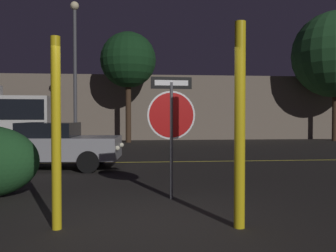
{
  "coord_description": "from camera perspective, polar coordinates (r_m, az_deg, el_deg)",
  "views": [
    {
      "loc": [
        -0.16,
        -5.36,
        1.56
      ],
      "look_at": [
        0.81,
        4.74,
        1.28
      ],
      "focal_mm": 40.0,
      "sensor_mm": 36.0,
      "label": 1
    }
  ],
  "objects": [
    {
      "name": "stop_sign",
      "position": [
        6.95,
        0.52,
        1.63
      ],
      "size": [
        0.9,
        0.08,
        2.28
      ],
      "rotation": [
        0.0,
        0.0,
        0.07
      ],
      "color": "#4C4C51",
      "rests_on": "ground_plane"
    },
    {
      "name": "yellow_pole_right",
      "position": [
        5.25,
        10.88,
        0.1
      ],
      "size": [
        0.15,
        0.15,
        2.85
      ],
      "primitive_type": "cylinder",
      "color": "yellow",
      "rests_on": "ground_plane"
    },
    {
      "name": "tree_2",
      "position": [
        21.99,
        -6.09,
        9.91
      ],
      "size": [
        3.2,
        3.2,
        6.37
      ],
      "color": "#422D1E",
      "rests_on": "ground_plane"
    },
    {
      "name": "tree_1",
      "position": [
        25.45,
        24.17,
        9.9
      ],
      "size": [
        5.26,
        5.26,
        7.93
      ],
      "color": "#422D1E",
      "rests_on": "ground_plane"
    },
    {
      "name": "passing_car_2",
      "position": [
        11.51,
        -17.15,
        -2.79
      ],
      "size": [
        4.03,
        2.14,
        1.35
      ],
      "rotation": [
        0.0,
        0.0,
        -1.65
      ],
      "color": "#9E9EA3",
      "rests_on": "ground_plane"
    },
    {
      "name": "yellow_pole_left",
      "position": [
        5.32,
        -16.68,
        -1.08
      ],
      "size": [
        0.13,
        0.13,
        2.64
      ],
      "primitive_type": "cylinder",
      "color": "yellow",
      "rests_on": "ground_plane"
    },
    {
      "name": "street_lamp",
      "position": [
        17.78,
        -13.99,
        9.69
      ],
      "size": [
        0.39,
        0.39,
        6.73
      ],
      "color": "#4C4C51",
      "rests_on": "ground_plane"
    },
    {
      "name": "ground_plane",
      "position": [
        5.59,
        -3.77,
        -14.63
      ],
      "size": [
        260.0,
        260.0,
        0.0
      ],
      "primitive_type": "plane",
      "color": "black"
    },
    {
      "name": "building_backdrop",
      "position": [
        25.81,
        -0.17,
        2.74
      ],
      "size": [
        32.31,
        4.01,
        4.14
      ],
      "primitive_type": "cube",
      "color": "#7A6B5B",
      "rests_on": "ground_plane"
    },
    {
      "name": "road_center_stripe",
      "position": [
        12.59,
        -4.77,
        -5.5
      ],
      "size": [
        40.13,
        0.12,
        0.01
      ],
      "primitive_type": "cube",
      "color": "gold",
      "rests_on": "ground_plane"
    }
  ]
}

